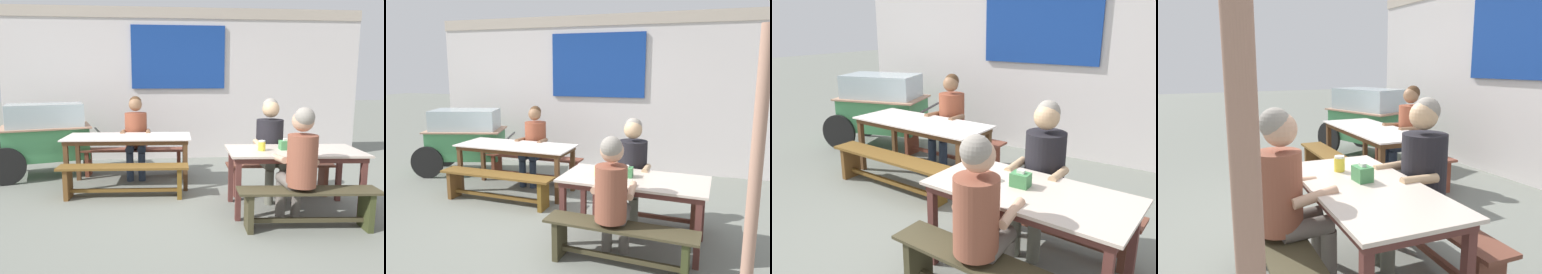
{
  "view_description": "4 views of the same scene",
  "coord_description": "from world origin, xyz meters",
  "views": [
    {
      "loc": [
        -0.58,
        -4.24,
        1.58
      ],
      "look_at": [
        -0.1,
        0.66,
        0.77
      ],
      "focal_mm": 34.19,
      "sensor_mm": 36.0,
      "label": 1
    },
    {
      "loc": [
        1.58,
        -4.0,
        1.89
      ],
      "look_at": [
        0.15,
        0.61,
        1.0
      ],
      "focal_mm": 34.78,
      "sensor_mm": 36.0,
      "label": 2
    },
    {
      "loc": [
        2.03,
        -2.67,
        1.92
      ],
      "look_at": [
        -0.1,
        0.67,
        0.76
      ],
      "focal_mm": 36.11,
      "sensor_mm": 36.0,
      "label": 3
    },
    {
      "loc": [
        3.12,
        -1.35,
        1.54
      ],
      "look_at": [
        -0.15,
        0.3,
        0.83
      ],
      "focal_mm": 34.43,
      "sensor_mm": 36.0,
      "label": 4
    }
  ],
  "objects": [
    {
      "name": "ground_plane",
      "position": [
        0.0,
        0.0,
        0.0
      ],
      "size": [
        40.0,
        40.0,
        0.0
      ],
      "primitive_type": "plane",
      "color": "slate"
    },
    {
      "name": "backdrop_wall",
      "position": [
        -0.0,
        2.86,
        1.5
      ],
      "size": [
        6.85,
        0.23,
        2.86
      ],
      "color": "silver",
      "rests_on": "ground_plane"
    },
    {
      "name": "dining_table_far",
      "position": [
        -0.99,
        1.05,
        0.66
      ],
      "size": [
        1.83,
        0.82,
        0.74
      ],
      "color": "white",
      "rests_on": "ground_plane"
    },
    {
      "name": "dining_table_near",
      "position": [
        1.02,
        -0.18,
        0.66
      ],
      "size": [
        1.6,
        0.86,
        0.74
      ],
      "color": "beige",
      "rests_on": "ground_plane"
    },
    {
      "name": "bench_far_back",
      "position": [
        -0.96,
        1.62,
        0.3
      ],
      "size": [
        1.71,
        0.39,
        0.43
      ],
      "color": "brown",
      "rests_on": "ground_plane"
    },
    {
      "name": "bench_far_front",
      "position": [
        -1.02,
        0.47,
        0.3
      ],
      "size": [
        1.71,
        0.39,
        0.43
      ],
      "color": "brown",
      "rests_on": "ground_plane"
    },
    {
      "name": "bench_near_back",
      "position": [
        1.06,
        0.4,
        0.29
      ],
      "size": [
        1.45,
        0.37,
        0.43
      ],
      "color": "brown",
      "rests_on": "ground_plane"
    },
    {
      "name": "bench_near_front",
      "position": [
        0.98,
        -0.75,
        0.29
      ],
      "size": [
        1.49,
        0.41,
        0.43
      ],
      "color": "#413A25",
      "rests_on": "ground_plane"
    },
    {
      "name": "food_cart",
      "position": [
        -2.37,
        1.74,
        0.68
      ],
      "size": [
        1.85,
        1.24,
        1.16
      ],
      "color": "#459258",
      "rests_on": "ground_plane"
    },
    {
      "name": "person_near_front",
      "position": [
        0.89,
        -0.68,
        0.74
      ],
      "size": [
        0.42,
        0.52,
        1.29
      ],
      "color": "#6A625A",
      "rests_on": "ground_plane"
    },
    {
      "name": "person_center_facing",
      "position": [
        -0.91,
        1.56,
        0.72
      ],
      "size": [
        0.46,
        0.58,
        1.28
      ],
      "color": "#283449",
      "rests_on": "ground_plane"
    },
    {
      "name": "person_right_near_table",
      "position": [
        0.91,
        0.35,
        0.74
      ],
      "size": [
        0.47,
        0.6,
        1.31
      ],
      "color": "#656658",
      "rests_on": "ground_plane"
    },
    {
      "name": "tissue_box",
      "position": [
        0.93,
        -0.15,
        0.79
      ],
      "size": [
        0.14,
        0.11,
        0.13
      ],
      "color": "#41824B",
      "rests_on": "dining_table_near"
    },
    {
      "name": "condiment_jar",
      "position": [
        0.63,
        -0.19,
        0.8
      ],
      "size": [
        0.08,
        0.08,
        0.12
      ],
      "color": "yellow",
      "rests_on": "dining_table_near"
    }
  ]
}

